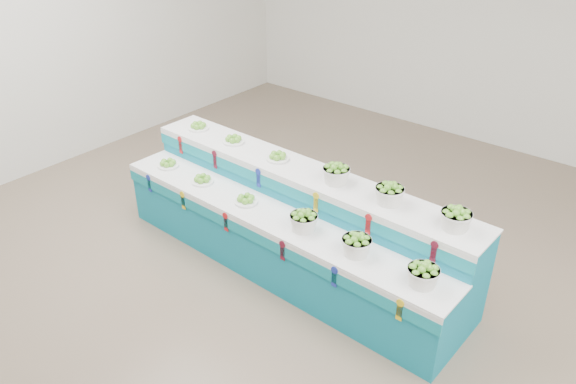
% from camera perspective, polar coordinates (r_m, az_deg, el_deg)
% --- Properties ---
extents(ground, '(10.00, 10.00, 0.00)m').
position_cam_1_polar(ground, '(5.22, 3.37, -14.65)').
color(ground, '#72604D').
rests_on(ground, ground).
extents(back_wall, '(10.00, 0.00, 10.00)m').
position_cam_1_polar(back_wall, '(8.51, 25.02, 15.95)').
color(back_wall, silver).
rests_on(back_wall, ground).
extents(display_stand, '(3.98, 1.11, 1.02)m').
position_cam_1_polar(display_stand, '(5.79, 0.00, -3.09)').
color(display_stand, '#107F9C').
rests_on(display_stand, ground).
extents(plate_lower_left, '(0.25, 0.25, 0.09)m').
position_cam_1_polar(plate_lower_left, '(6.54, -12.06, 2.88)').
color(plate_lower_left, white).
rests_on(plate_lower_left, display_stand).
extents(plate_lower_mid, '(0.25, 0.25, 0.09)m').
position_cam_1_polar(plate_lower_mid, '(6.13, -8.66, 1.32)').
color(plate_lower_mid, white).
rests_on(plate_lower_mid, display_stand).
extents(plate_lower_right, '(0.25, 0.25, 0.09)m').
position_cam_1_polar(plate_lower_right, '(5.71, -4.28, -0.70)').
color(plate_lower_right, white).
rests_on(plate_lower_right, display_stand).
extents(basket_lower_left, '(0.27, 0.27, 0.20)m').
position_cam_1_polar(basket_lower_left, '(5.25, 1.60, -2.91)').
color(basket_lower_left, silver).
rests_on(basket_lower_left, display_stand).
extents(basket_lower_mid, '(0.27, 0.27, 0.20)m').
position_cam_1_polar(basket_lower_mid, '(4.96, 6.95, -5.30)').
color(basket_lower_mid, silver).
rests_on(basket_lower_mid, display_stand).
extents(basket_lower_right, '(0.27, 0.27, 0.20)m').
position_cam_1_polar(basket_lower_right, '(4.72, 13.51, -8.13)').
color(basket_lower_right, silver).
rests_on(basket_lower_right, display_stand).
extents(plate_upper_left, '(0.25, 0.25, 0.09)m').
position_cam_1_polar(plate_upper_left, '(6.69, -9.06, 6.65)').
color(plate_upper_left, white).
rests_on(plate_upper_left, display_stand).
extents(plate_upper_mid, '(0.25, 0.25, 0.09)m').
position_cam_1_polar(plate_upper_mid, '(6.29, -5.54, 5.35)').
color(plate_upper_mid, white).
rests_on(plate_upper_mid, display_stand).
extents(plate_upper_right, '(0.25, 0.25, 0.09)m').
position_cam_1_polar(plate_upper_right, '(5.88, -1.05, 3.67)').
color(plate_upper_right, white).
rests_on(plate_upper_right, display_stand).
extents(basket_upper_left, '(0.27, 0.27, 0.20)m').
position_cam_1_polar(basket_upper_left, '(5.44, 4.90, 1.89)').
color(basket_upper_left, silver).
rests_on(basket_upper_left, display_stand).
extents(basket_upper_mid, '(0.27, 0.27, 0.20)m').
position_cam_1_polar(basket_upper_mid, '(5.16, 10.23, -0.14)').
color(basket_upper_mid, silver).
rests_on(basket_upper_mid, display_stand).
extents(basket_upper_right, '(0.27, 0.27, 0.20)m').
position_cam_1_polar(basket_upper_right, '(4.92, 16.64, -2.58)').
color(basket_upper_right, silver).
rests_on(basket_upper_right, display_stand).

